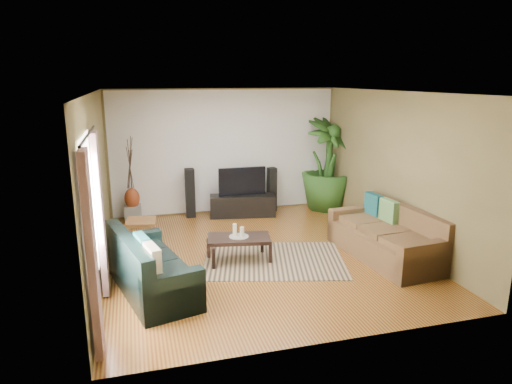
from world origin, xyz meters
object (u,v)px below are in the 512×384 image
object	(u,v)px
vase	(132,198)
side_table	(142,234)
sofa_right	(385,233)
speaker_left	(190,193)
pedestal	(133,213)
coffee_table	(239,249)
sofa_left	(152,263)
tv_stand	(243,206)
speaker_right	(272,189)
television	(242,181)
potted_plant	(328,164)

from	to	relation	value
vase	side_table	size ratio (longest dim) A/B	0.84
sofa_right	speaker_left	bearing A→B (deg)	-143.59
sofa_right	pedestal	bearing A→B (deg)	-133.36
coffee_table	pedestal	distance (m)	3.11
sofa_left	tv_stand	bearing A→B (deg)	-47.55
coffee_table	speaker_right	distance (m)	3.01
sofa_left	television	xyz separation A→B (m)	(2.06, 3.19, 0.34)
television	potted_plant	distance (m)	2.01
tv_stand	pedestal	distance (m)	2.30
vase	coffee_table	bearing A→B (deg)	-58.04
sofa_right	pedestal	xyz separation A→B (m)	(-4.02, 3.13, -0.25)
pedestal	coffee_table	bearing A→B (deg)	-58.04
speaker_left	potted_plant	world-z (taller)	potted_plant
television	speaker_right	world-z (taller)	television
side_table	speaker_right	bearing A→B (deg)	30.01
pedestal	vase	size ratio (longest dim) A/B	0.78
potted_plant	vase	distance (m)	4.32
sofa_right	side_table	bearing A→B (deg)	-116.27
side_table	vase	bearing A→B (deg)	94.75
tv_stand	pedestal	bearing A→B (deg)	-176.28
television	side_table	size ratio (longest dim) A/B	1.96
sofa_left	pedestal	bearing A→B (deg)	-10.61
sofa_right	tv_stand	xyz separation A→B (m)	(-1.73, 2.90, -0.19)
vase	potted_plant	bearing A→B (deg)	-2.09
potted_plant	side_table	xyz separation A→B (m)	(-4.14, -1.50, -0.77)
vase	speaker_left	bearing A→B (deg)	0.76
coffee_table	tv_stand	bearing A→B (deg)	85.35
tv_stand	television	xyz separation A→B (m)	(0.00, 0.02, 0.53)
tv_stand	side_table	bearing A→B (deg)	-137.12
speaker_right	vase	distance (m)	3.03
tv_stand	pedestal	size ratio (longest dim) A/B	4.09
sofa_left	pedestal	distance (m)	3.41
sofa_left	coffee_table	size ratio (longest dim) A/B	1.86
tv_stand	side_table	world-z (taller)	side_table
sofa_right	speaker_right	xyz separation A→B (m)	(-0.99, 3.14, 0.07)
potted_plant	pedestal	size ratio (longest dim) A/B	6.04
tv_stand	sofa_left	bearing A→B (deg)	-113.68
coffee_table	potted_plant	xyz separation A→B (m)	(2.64, 2.48, 0.82)
speaker_left	pedestal	xyz separation A→B (m)	(-1.20, -0.02, -0.36)
side_table	pedestal	bearing A→B (deg)	94.75
speaker_right	pedestal	world-z (taller)	speaker_right
coffee_table	pedestal	size ratio (longest dim) A/B	2.95
potted_plant	pedestal	xyz separation A→B (m)	(-4.28, 0.16, -0.86)
sofa_right	side_table	size ratio (longest dim) A/B	4.08
speaker_right	coffee_table	bearing A→B (deg)	-121.76
tv_stand	coffee_table	bearing A→B (deg)	-95.62
pedestal	vase	xyz separation A→B (m)	(0.00, 0.00, 0.33)
television	potted_plant	size ratio (longest dim) A/B	0.50
speaker_right	pedestal	size ratio (longest dim) A/B	2.89
tv_stand	speaker_right	bearing A→B (deg)	27.51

